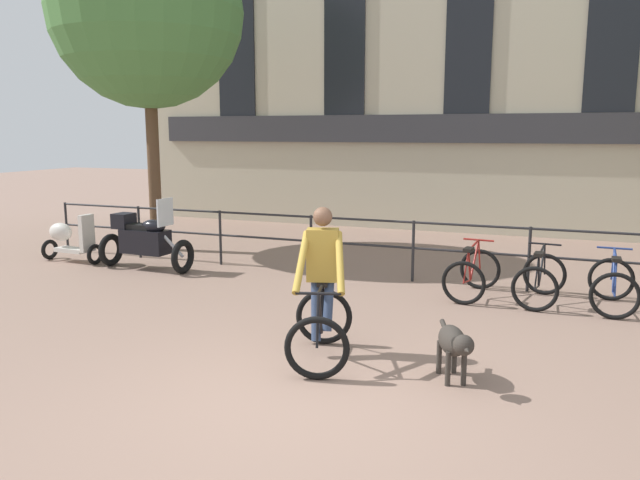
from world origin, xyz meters
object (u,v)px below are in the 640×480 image
parked_motorcycle (145,240)px  parked_bicycle_mid_left (540,280)px  parked_bicycle_near_lamp (472,274)px  parked_scooter (69,239)px  cyclist_with_bike (322,291)px  dog (454,343)px  parked_bicycle_mid_right (613,285)px

parked_motorcycle → parked_bicycle_mid_left: parked_motorcycle is taller
parked_bicycle_near_lamp → parked_scooter: 7.73m
parked_motorcycle → parked_bicycle_near_lamp: parked_motorcycle is taller
cyclist_with_bike → parked_motorcycle: cyclist_with_bike is taller
cyclist_with_bike → dog: 1.58m
parked_bicycle_near_lamp → parked_motorcycle: bearing=8.3°
cyclist_with_bike → parked_bicycle_mid_right: cyclist_with_bike is taller
parked_scooter → parked_motorcycle: bearing=-88.0°
cyclist_with_bike → dog: cyclist_with_bike is taller
parked_bicycle_mid_right → parked_scooter: size_ratio=0.86×
cyclist_with_bike → parked_motorcycle: bearing=129.9°
dog → parked_bicycle_near_lamp: (-0.29, 3.48, -0.06)m
cyclist_with_bike → parked_bicycle_near_lamp: (1.24, 3.27, -0.41)m
parked_bicycle_mid_left → parked_scooter: bearing=6.7°
parked_motorcycle → parked_bicycle_mid_left: (6.91, 0.23, -0.20)m
cyclist_with_bike → parked_bicycle_near_lamp: 3.52m
cyclist_with_bike → parked_bicycle_mid_right: (3.22, 3.27, -0.41)m
parked_motorcycle → parked_scooter: (-1.81, 0.05, -0.10)m
parked_bicycle_mid_left → parked_scooter: (-8.72, -0.19, 0.10)m
parked_motorcycle → cyclist_with_bike: bearing=-120.8°
dog → parked_bicycle_mid_left: (0.70, 3.48, -0.06)m
parked_bicycle_mid_left → parked_bicycle_mid_right: (0.99, -0.00, 0.00)m
dog → parked_scooter: size_ratio=0.67×
dog → parked_bicycle_mid_right: bearing=38.2°
parked_bicycle_near_lamp → parked_bicycle_mid_right: 1.98m
dog → parked_scooter: 8.67m
parked_motorcycle → parked_bicycle_near_lamp: size_ratio=1.53×
cyclist_with_bike → parked_motorcycle: (-4.68, 3.04, -0.20)m
parked_bicycle_mid_right → parked_bicycle_near_lamp: bearing=1.0°
parked_scooter → cyclist_with_bike: bearing=-112.0°
cyclist_with_bike → parked_bicycle_mid_right: 4.61m
cyclist_with_bike → dog: size_ratio=1.95×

